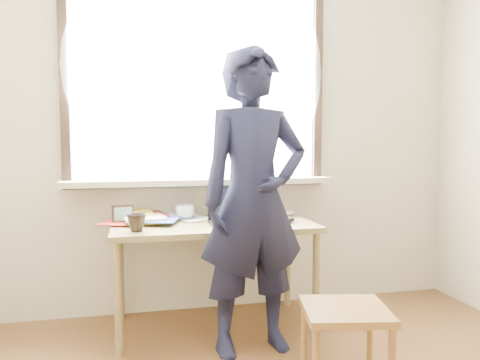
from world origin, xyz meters
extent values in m
cube|color=beige|center=(0.00, 2.00, 1.30)|extent=(3.50, 0.02, 2.60)
cube|color=white|center=(-0.20, 1.99, 1.60)|extent=(1.70, 0.01, 1.30)
cube|color=black|center=(-0.20, 1.97, 0.92)|extent=(1.82, 0.06, 0.06)
cube|color=black|center=(-1.08, 1.97, 1.60)|extent=(0.06, 0.06, 1.30)
cube|color=black|center=(0.68, 1.97, 1.60)|extent=(0.06, 0.06, 1.30)
cube|color=beige|center=(-0.20, 1.90, 0.93)|extent=(1.85, 0.20, 0.04)
cube|color=white|center=(-0.20, 1.91, 1.70)|extent=(1.95, 0.02, 1.65)
cube|color=olive|center=(-0.15, 1.63, 0.67)|extent=(1.28, 0.64, 0.04)
cylinder|color=olive|center=(-0.75, 1.36, 0.32)|extent=(0.05, 0.05, 0.65)
cylinder|color=olive|center=(-0.75, 1.90, 0.32)|extent=(0.05, 0.05, 0.65)
cylinder|color=olive|center=(0.44, 1.36, 0.32)|extent=(0.05, 0.05, 0.65)
cylinder|color=olive|center=(0.44, 1.90, 0.32)|extent=(0.05, 0.05, 0.65)
cube|color=black|center=(-0.02, 1.55, 0.69)|extent=(0.34, 0.24, 0.02)
cube|color=black|center=(-0.02, 1.67, 0.81)|extent=(0.34, 0.07, 0.23)
cube|color=black|center=(-0.02, 1.67, 0.81)|extent=(0.30, 0.06, 0.18)
cube|color=black|center=(-0.02, 1.54, 0.70)|extent=(0.30, 0.14, 0.00)
imported|color=white|center=(-0.32, 1.81, 0.73)|extent=(0.18, 0.18, 0.10)
imported|color=black|center=(-0.64, 1.45, 0.74)|extent=(0.16, 0.16, 0.10)
ellipsoid|color=black|center=(0.31, 1.53, 0.70)|extent=(0.10, 0.07, 0.04)
cube|color=white|center=(-0.56, 1.78, 0.70)|extent=(0.29, 0.29, 0.02)
cube|color=maroon|center=(-0.59, 1.89, 0.70)|extent=(0.21, 0.26, 0.02)
cube|color=white|center=(-0.31, 1.90, 0.70)|extent=(0.27, 0.32, 0.01)
cube|color=white|center=(-0.39, 1.82, 0.70)|extent=(0.31, 0.33, 0.01)
cube|color=white|center=(-0.38, 1.87, 0.70)|extent=(0.35, 0.30, 0.01)
cube|color=#3960BB|center=(-0.36, 1.70, 0.71)|extent=(0.32, 0.32, 0.01)
cube|color=yellow|center=(-0.50, 1.70, 0.71)|extent=(0.34, 0.30, 0.01)
cube|color=white|center=(-0.58, 1.92, 0.72)|extent=(0.30, 0.34, 0.01)
cube|color=yellow|center=(-0.73, 1.85, 0.73)|extent=(0.24, 0.32, 0.02)
cube|color=white|center=(-0.35, 1.84, 0.73)|extent=(0.27, 0.30, 0.02)
imported|color=white|center=(-0.58, 1.89, 0.70)|extent=(0.28, 0.33, 0.03)
imported|color=white|center=(0.27, 1.89, 0.69)|extent=(0.29, 0.30, 0.02)
cube|color=black|center=(-0.72, 1.73, 0.74)|extent=(0.14, 0.03, 0.11)
cube|color=#44672E|center=(-0.72, 1.73, 0.74)|extent=(0.11, 0.01, 0.08)
cube|color=brown|center=(0.33, 0.73, 0.39)|extent=(0.47, 0.45, 0.04)
cylinder|color=brown|center=(0.20, 0.92, 0.19)|extent=(0.03, 0.03, 0.37)
cylinder|color=brown|center=(0.54, 0.85, 0.19)|extent=(0.03, 0.03, 0.37)
imported|color=black|center=(0.02, 1.26, 0.87)|extent=(0.69, 0.50, 1.74)
camera|label=1|loc=(-0.66, -1.30, 1.21)|focal=35.00mm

